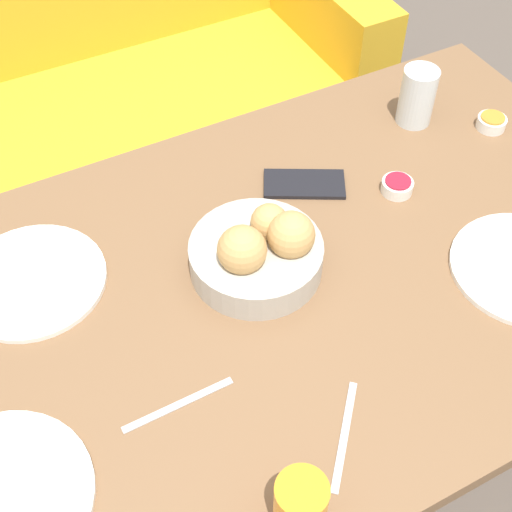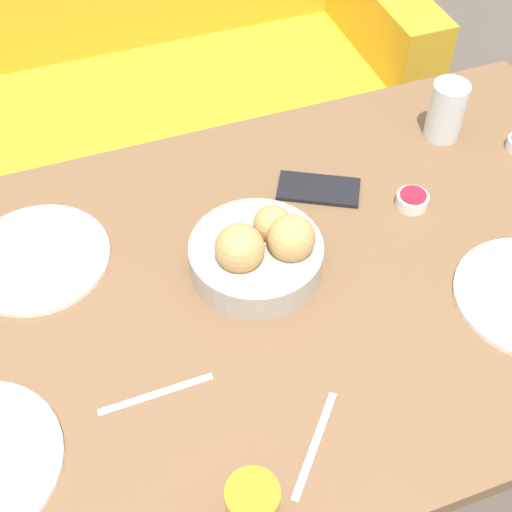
{
  "view_description": "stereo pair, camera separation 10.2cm",
  "coord_description": "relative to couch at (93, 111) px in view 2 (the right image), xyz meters",
  "views": [
    {
      "loc": [
        -0.3,
        -0.64,
        1.61
      ],
      "look_at": [
        0.06,
        0.04,
        0.73
      ],
      "focal_mm": 50.0,
      "sensor_mm": 36.0,
      "label": 1
    },
    {
      "loc": [
        -0.21,
        -0.68,
        1.61
      ],
      "look_at": [
        0.06,
        0.04,
        0.73
      ],
      "focal_mm": 50.0,
      "sensor_mm": 36.0,
      "label": 2
    }
  ],
  "objects": [
    {
      "name": "juice_glass",
      "position": [
        -0.02,
        -1.44,
        0.44
      ],
      "size": [
        0.07,
        0.07,
        0.11
      ],
      "color": "orange",
      "rests_on": "dining_table"
    },
    {
      "name": "water_tumbler",
      "position": [
        0.6,
        -0.83,
        0.45
      ],
      "size": [
        0.07,
        0.07,
        0.12
      ],
      "color": "silver",
      "rests_on": "dining_table"
    },
    {
      "name": "knife_silver",
      "position": [
        0.1,
        -1.36,
        0.39
      ],
      "size": [
        0.12,
        0.14,
        0.0
      ],
      "color": "#B7B7BC",
      "rests_on": "dining_table"
    },
    {
      "name": "ground_plane",
      "position": [
        0.08,
        -1.08,
        -0.32
      ],
      "size": [
        10.0,
        10.0,
        0.0
      ],
      "primitive_type": "plane",
      "color": "#564C44"
    },
    {
      "name": "couch",
      "position": [
        0.0,
        0.0,
        0.0
      ],
      "size": [
        1.84,
        0.7,
        0.88
      ],
      "color": "gold",
      "rests_on": "ground_plane"
    },
    {
      "name": "fork_silver",
      "position": [
        -0.09,
        -1.21,
        0.39
      ],
      "size": [
        0.17,
        0.01,
        0.0
      ],
      "color": "#B7B7BC",
      "rests_on": "dining_table"
    },
    {
      "name": "dining_table",
      "position": [
        0.08,
        -1.08,
        0.3
      ],
      "size": [
        1.57,
        0.84,
        0.7
      ],
      "color": "brown",
      "rests_on": "ground_plane"
    },
    {
      "name": "bread_basket",
      "position": [
        0.14,
        -1.04,
        0.43
      ],
      "size": [
        0.22,
        0.22,
        0.12
      ],
      "color": "#B2ADA3",
      "rests_on": "dining_table"
    },
    {
      "name": "plate_far_center",
      "position": [
        -0.21,
        -0.89,
        0.39
      ],
      "size": [
        0.24,
        0.24,
        0.01
      ],
      "color": "white",
      "rests_on": "dining_table"
    },
    {
      "name": "jam_bowl_berry",
      "position": [
        0.45,
        -0.99,
        0.4
      ],
      "size": [
        0.06,
        0.06,
        0.03
      ],
      "color": "white",
      "rests_on": "dining_table"
    },
    {
      "name": "cell_phone",
      "position": [
        0.31,
        -0.9,
        0.39
      ],
      "size": [
        0.17,
        0.14,
        0.01
      ],
      "color": "black",
      "rests_on": "dining_table"
    }
  ]
}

